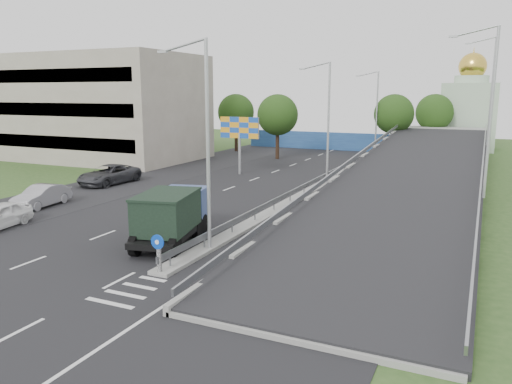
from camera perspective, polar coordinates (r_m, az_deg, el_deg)
The scene contains 21 objects.
ground at distance 20.62m, azimuth -14.53°, elevation -11.25°, with size 160.00×160.00×0.00m, color #2D4C1E.
road_surface at distance 38.63m, azimuth 0.81°, elevation -0.31°, with size 26.00×90.00×0.04m, color black.
parking_strip at distance 45.38m, azimuth -14.38°, elevation 1.08°, with size 8.00×90.00×0.05m, color black.
median at distance 41.25m, azimuth 6.88°, elevation 0.50°, with size 1.00×44.00×0.20m, color gray.
overpass_ramp at distance 39.37m, azimuth 17.38°, elevation 1.98°, with size 10.00×50.00×3.50m.
median_guardrail at distance 41.13m, azimuth 6.90°, elevation 1.39°, with size 0.09×44.00×0.71m.
sign_bollard at distance 21.88m, azimuth -11.07°, elevation -6.88°, with size 0.64×0.23×1.67m.
lamp_post_near at distance 24.03m, azimuth -5.95°, elevation 6.54°, with size 2.74×0.18×10.08m.
lamp_post_mid at distance 42.45m, azimuth 8.04°, elevation 8.54°, with size 2.74×0.18×10.08m.
lamp_post_far at distance 61.86m, azimuth 13.47°, elevation 9.18°, with size 2.74×0.18×10.08m.
beige_building at distance 62.97m, azimuth -17.78°, elevation 9.17°, with size 24.00×14.00×12.00m, color gray.
blue_wall at distance 68.89m, azimuth 10.92°, elevation 5.63°, with size 30.00×0.50×2.40m, color #25488A.
church at distance 74.69m, azimuth 23.16°, elevation 8.53°, with size 7.00×7.00×13.80m.
billboard at distance 47.77m, azimuth -1.90°, elevation 6.99°, with size 4.00×0.24×5.50m.
tree_left_mid at distance 59.05m, azimuth 2.48°, elevation 8.78°, with size 4.80×4.80×7.60m.
tree_median_far at distance 63.51m, azimuth 15.49°, elevation 8.56°, with size 4.80×4.80×7.60m.
tree_left_far at distance 66.92m, azimuth -2.30°, elevation 9.08°, with size 4.80×4.80×7.60m.
tree_ramp_far at distance 69.94m, azimuth 19.71°, elevation 8.53°, with size 4.80×4.80×7.60m.
dump_truck at distance 26.45m, azimuth -9.51°, elevation -2.46°, with size 3.72×6.75×2.82m.
parked_car_b at distance 37.47m, azimuth -23.32°, elevation -0.44°, with size 1.59×4.57×1.51m, color #A09EA4.
parked_car_c at distance 44.82m, azimuth -16.45°, elevation 1.92°, with size 2.74×5.94×1.65m, color #35363A.
Camera 1 is at (12.30, -14.61, 7.79)m, focal length 35.00 mm.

